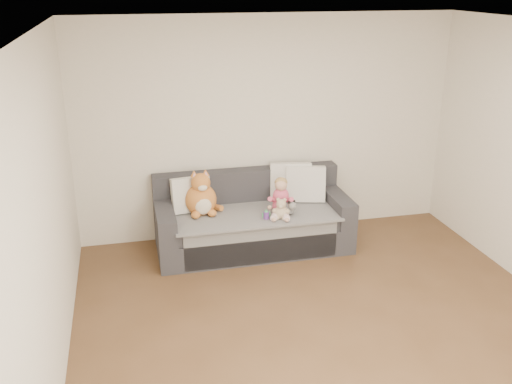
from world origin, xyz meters
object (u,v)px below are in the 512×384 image
sofa (252,222)px  plush_cat (201,197)px  teddy_bear (281,210)px  sippy_cup (266,214)px  toddler (281,198)px

sofa → plush_cat: 0.68m
teddy_bear → sippy_cup: bearing=-168.6°
sofa → sippy_cup: (0.09, -0.32, 0.22)m
sofa → teddy_bear: sofa is taller
sofa → toddler: bearing=-32.6°
sofa → sippy_cup: bearing=-74.8°
plush_cat → sippy_cup: bearing=-29.4°
sofa → teddy_bear: 0.50m
sofa → sippy_cup: sofa is taller
sofa → plush_cat: plush_cat is taller
sofa → teddy_bear: (0.25, -0.34, 0.26)m
sofa → plush_cat: size_ratio=4.11×
plush_cat → teddy_bear: bearing=-26.6°
sofa → teddy_bear: bearing=-54.3°
sofa → toddler: size_ratio=5.21×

